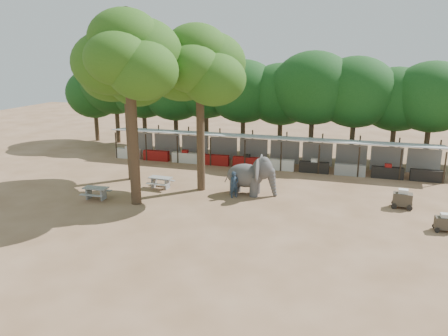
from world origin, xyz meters
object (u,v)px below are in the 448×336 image
(cart_back, at_px, (403,199))
(cart_front, at_px, (444,223))
(yard_tree_center, at_px, (128,57))
(yard_tree_left, at_px, (126,70))
(yard_tree_back, at_px, (199,66))
(handler, at_px, (234,185))
(picnic_table_near, at_px, (96,191))
(elephant, at_px, (251,175))
(picnic_table_far, at_px, (161,181))

(cart_back, bearing_deg, cart_front, -55.56)
(cart_front, bearing_deg, yard_tree_center, 179.07)
(yard_tree_center, relative_size, cart_back, 9.16)
(cart_back, bearing_deg, yard_tree_left, -178.40)
(yard_tree_back, distance_m, cart_back, 15.64)
(yard_tree_center, relative_size, handler, 6.76)
(yard_tree_center, distance_m, picnic_table_near, 9.13)
(yard_tree_back, height_order, cart_back, yard_tree_back)
(elephant, bearing_deg, picnic_table_near, -159.53)
(elephant, distance_m, cart_back, 9.74)
(elephant, relative_size, cart_back, 2.69)
(yard_tree_back, xyz_separation_m, elephant, (3.77, -0.18, -7.19))
(yard_tree_back, relative_size, handler, 6.38)
(yard_tree_center, relative_size, elephant, 3.41)
(yard_tree_back, height_order, cart_front, yard_tree_back)
(cart_front, height_order, cart_back, cart_back)
(picnic_table_far, bearing_deg, yard_tree_left, 154.71)
(cart_front, bearing_deg, picnic_table_near, 179.31)
(cart_front, relative_size, cart_back, 0.82)
(yard_tree_back, relative_size, elephant, 3.22)
(yard_tree_center, bearing_deg, picnic_table_far, 86.08)
(yard_tree_left, relative_size, cart_front, 10.19)
(handler, relative_size, cart_front, 1.65)
(elephant, height_order, cart_front, elephant)
(handler, bearing_deg, elephant, -2.39)
(yard_tree_left, bearing_deg, yard_tree_center, -59.04)
(picnic_table_near, distance_m, cart_back, 19.75)
(yard_tree_center, height_order, cart_front, yard_tree_center)
(yard_tree_back, relative_size, picnic_table_far, 6.72)
(handler, height_order, picnic_table_near, handler)
(picnic_table_near, relative_size, picnic_table_far, 1.01)
(picnic_table_far, distance_m, cart_front, 18.31)
(cart_front, bearing_deg, yard_tree_back, 164.74)
(handler, relative_size, picnic_table_near, 1.04)
(picnic_table_near, bearing_deg, yard_tree_center, 0.67)
(handler, relative_size, picnic_table_far, 1.05)
(yard_tree_center, bearing_deg, yard_tree_back, 53.14)
(yard_tree_back, xyz_separation_m, picnic_table_far, (-2.77, -0.72, -8.01))
(handler, bearing_deg, yard_tree_center, 158.87)
(handler, relative_size, cart_back, 1.35)
(elephant, height_order, cart_back, elephant)
(picnic_table_near, bearing_deg, yard_tree_left, 88.50)
(yard_tree_left, xyz_separation_m, handler, (8.83, -2.12, -7.31))
(yard_tree_left, xyz_separation_m, yard_tree_back, (6.00, -1.00, 0.34))
(handler, bearing_deg, yard_tree_left, 119.06)
(yard_tree_left, xyz_separation_m, picnic_table_near, (0.16, -5.20, -7.67))
(yard_tree_center, height_order, cart_back, yard_tree_center)
(yard_tree_center, relative_size, picnic_table_near, 7.06)
(picnic_table_near, xyz_separation_m, picnic_table_far, (3.06, 3.48, -0.00))
(cart_front, xyz_separation_m, cart_back, (-1.88, 3.28, 0.10))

